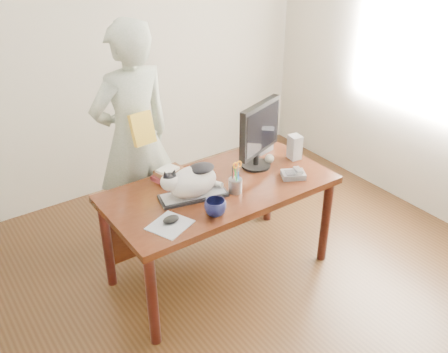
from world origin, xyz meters
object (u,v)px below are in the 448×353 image
calculator (257,145)px  book_stack (169,174)px  cat (191,181)px  phone (294,174)px  monitor (259,132)px  baseball (269,159)px  keyboard (193,195)px  pen_cup (235,184)px  person (134,139)px  speaker (295,147)px  desk (214,199)px  coffee_mug (215,208)px  mouse (171,219)px

calculator → book_stack: bearing=169.3°
cat → phone: 0.78m
monitor → baseball: size_ratio=7.19×
keyboard → phone: 0.76m
cat → baseball: (0.75, 0.09, -0.09)m
pen_cup → person: (-0.32, 0.87, 0.09)m
cat → monitor: bearing=20.6°
cat → calculator: bearing=34.9°
keyboard → baseball: 0.74m
keyboard → speaker: speaker is taller
desk → keyboard: 0.30m
pen_cup → coffee_mug: (-0.27, -0.15, -0.01)m
cat → monitor: (0.64, 0.09, 0.15)m
monitor → desk: bearing=159.3°
pen_cup → book_stack: 0.51m
cat → calculator: (0.82, 0.33, -0.10)m
keyboard → phone: bearing=-1.0°
pen_cup → phone: bearing=-9.0°
coffee_mug → person: 1.03m
person → phone: bearing=124.5°
speaker → book_stack: (-0.94, 0.28, -0.06)m
pen_cup → baseball: bearing=23.1°
keyboard → coffee_mug: coffee_mug is taller
keyboard → cat: bearing=-171.6°
baseball → desk: bearing=179.2°
book_stack → calculator: (0.80, 0.01, -0.00)m
phone → cat: bearing=-165.6°
mouse → coffee_mug: coffee_mug is taller
speaker → person: size_ratio=0.10×
pen_cup → phone: (0.46, -0.07, -0.04)m
desk → person: 0.78m
cat → desk: bearing=34.2°
desk → book_stack: 0.37m
pen_cup → cat: bearing=159.1°
pen_cup → book_stack: pen_cup is taller
book_stack → pen_cup: bearing=-69.5°
coffee_mug → speaker: speaker is taller
baseball → mouse: bearing=-165.1°
monitor → speaker: bearing=-28.0°
monitor → book_stack: 0.71m
desk → calculator: calculator is taller
keyboard → coffee_mug: (0.00, -0.26, 0.04)m
mouse → speaker: 1.23m
monitor → pen_cup: 0.46m
pen_cup → person: bearing=110.5°
person → book_stack: bearing=91.3°
desk → baseball: baseball is taller
book_stack → calculator: bearing=-11.2°
calculator → person: (-0.86, 0.43, 0.12)m
calculator → person: bearing=141.7°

